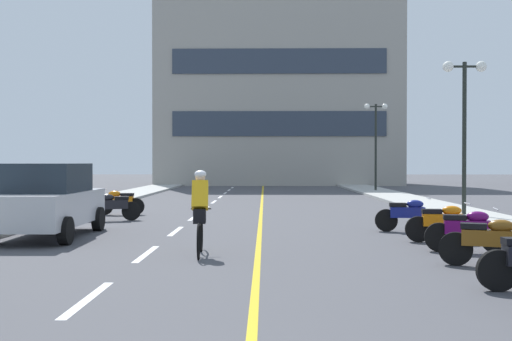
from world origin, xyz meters
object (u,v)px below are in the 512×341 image
motorcycle_5 (443,222)px  cyclist_rider (200,211)px  motorcycle_7 (113,206)px  motorcycle_8 (120,202)px  motorcycle_4 (468,230)px  motorcycle_6 (408,214)px  street_lamp_mid (464,102)px  street_lamp_far (376,127)px  parked_car_near (49,200)px  motorcycle_3 (489,241)px

motorcycle_5 → cyclist_rider: (-5.40, -1.95, 0.41)m
motorcycle_7 → motorcycle_8: same height
motorcycle_4 → motorcycle_6: 3.68m
street_lamp_mid → street_lamp_far: (0.27, 17.50, 0.19)m
motorcycle_6 → cyclist_rider: bearing=-141.4°
parked_car_near → motorcycle_3: size_ratio=2.58×
motorcycle_6 → street_lamp_mid: bearing=55.6°
motorcycle_3 → motorcycle_8: same height
motorcycle_6 → cyclist_rider: cyclist_rider is taller
street_lamp_far → motorcycle_4: (-2.78, -25.34, -3.57)m
street_lamp_far → motorcycle_6: street_lamp_far is taller
motorcycle_5 → motorcycle_6: 2.15m
parked_car_near → motorcycle_4: parked_car_near is taller
street_lamp_mid → motorcycle_8: street_lamp_mid is taller
street_lamp_mid → street_lamp_far: bearing=89.1°
parked_car_near → street_lamp_mid: bearing=24.4°
motorcycle_5 → motorcycle_7: 10.21m
motorcycle_3 → street_lamp_mid: bearing=74.2°
motorcycle_4 → motorcycle_8: size_ratio=0.99×
street_lamp_mid → motorcycle_7: size_ratio=3.07×
street_lamp_far → motorcycle_7: size_ratio=3.25×
motorcycle_5 → motorcycle_8: same height
motorcycle_8 → cyclist_rider: bearing=-67.2°
motorcycle_4 → street_lamp_mid: bearing=72.3°
motorcycle_3 → cyclist_rider: size_ratio=0.92×
street_lamp_far → motorcycle_6: size_ratio=3.18×
street_lamp_far → motorcycle_5: street_lamp_far is taller
street_lamp_mid → motorcycle_4: street_lamp_mid is taller
motorcycle_4 → parked_car_near: bearing=165.8°
motorcycle_4 → motorcycle_5: (-0.04, 1.54, 0.00)m
street_lamp_far → motorcycle_6: 22.19m
street_lamp_far → parked_car_near: bearing=-118.1°
cyclist_rider → motorcycle_5: bearing=19.8°
street_lamp_mid → parked_car_near: (-11.99, -5.45, -2.94)m
cyclist_rider → motorcycle_8: bearing=112.8°
motorcycle_7 → motorcycle_8: size_ratio=0.98×
parked_car_near → cyclist_rider: size_ratio=2.39×
motorcycle_3 → motorcycle_4: 1.76m
motorcycle_7 → parked_car_near: bearing=-97.3°
motorcycle_3 → motorcycle_7: same height
motorcycle_7 → street_lamp_mid: bearing=6.5°
street_lamp_mid → street_lamp_far: 17.50m
motorcycle_6 → motorcycle_8: bearing=150.7°
parked_car_near → cyclist_rider: parked_car_near is taller
motorcycle_4 → motorcycle_5: size_ratio=0.99×
motorcycle_5 → cyclist_rider: size_ratio=0.96×
street_lamp_far → motorcycle_4: bearing=-96.3°
motorcycle_5 → motorcycle_7: (-8.90, 5.00, 0.00)m
motorcycle_4 → street_lamp_far: bearing=83.7°
motorcycle_8 → motorcycle_7: bearing=-81.9°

